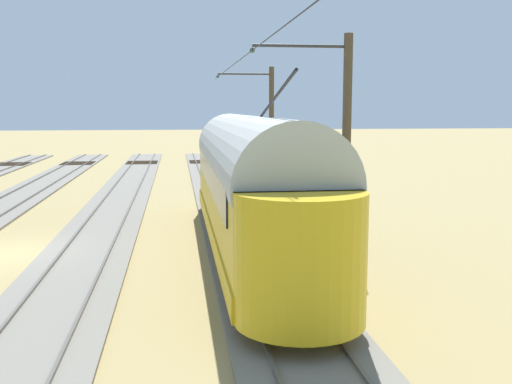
% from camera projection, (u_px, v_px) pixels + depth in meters
% --- Properties ---
extents(ground_plane, '(220.00, 220.00, 0.00)m').
position_uv_depth(ground_plane, '(3.00, 255.00, 18.45)').
color(ground_plane, '#9E8956').
extents(track_streetcar_siding, '(2.80, 80.00, 0.18)m').
position_uv_depth(track_streetcar_siding, '(248.00, 244.00, 19.77)').
color(track_streetcar_siding, slate).
rests_on(track_streetcar_siding, ground).
extents(track_adjacent_siding, '(2.80, 80.00, 0.18)m').
position_uv_depth(track_adjacent_siding, '(89.00, 249.00, 19.09)').
color(track_adjacent_siding, slate).
rests_on(track_adjacent_siding, ground).
extents(vintage_streetcar, '(2.65, 17.84, 5.12)m').
position_uv_depth(vintage_streetcar, '(250.00, 181.00, 18.75)').
color(vintage_streetcar, gold).
rests_on(vintage_streetcar, ground).
extents(catenary_pole_foreground, '(3.18, 0.28, 6.80)m').
position_uv_depth(catenary_pole_foreground, '(270.00, 126.00, 32.97)').
color(catenary_pole_foreground, '#4C3D28').
rests_on(catenary_pole_foreground, ground).
extents(catenary_pole_mid_near, '(3.18, 0.28, 6.80)m').
position_uv_depth(catenary_pole_mid_near, '(343.00, 139.00, 18.46)').
color(catenary_pole_mid_near, '#4C3D28').
rests_on(catenary_pole_mid_near, ground).
extents(overhead_wire_run, '(2.97, 48.33, 0.18)m').
position_uv_depth(overhead_wire_run, '(299.00, 17.00, 11.29)').
color(overhead_wire_run, black).
rests_on(overhead_wire_run, ground).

